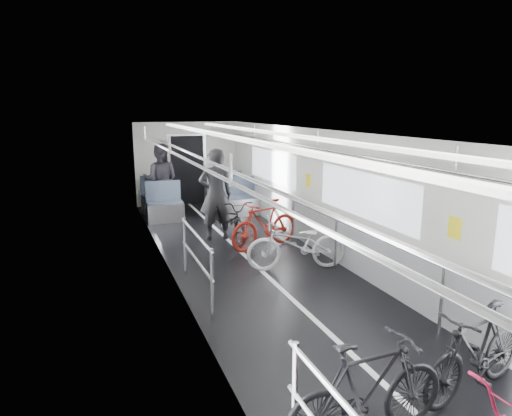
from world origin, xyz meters
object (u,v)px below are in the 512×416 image
at_px(bike_left_mid, 368,391).
at_px(person_seated, 161,180).
at_px(bike_aisle, 232,219).
at_px(bike_right_far, 265,224).
at_px(person_standing, 216,195).
at_px(bike_right_mid, 297,244).
at_px(bike_right_near, 475,351).

height_order(bike_left_mid, person_seated, person_seated).
bearing_deg(bike_aisle, bike_right_far, -64.26).
distance_m(bike_aisle, person_seated, 3.03).
relative_size(bike_aisle, person_standing, 0.87).
height_order(bike_right_mid, person_seated, person_seated).
relative_size(bike_right_mid, bike_aisle, 1.03).
bearing_deg(bike_aisle, bike_right_mid, -78.34).
bearing_deg(bike_right_near, bike_aisle, 173.52).
bearing_deg(bike_left_mid, bike_right_mid, -19.42).
bearing_deg(bike_right_mid, person_standing, -149.78).
height_order(bike_right_mid, bike_aisle, bike_right_mid).
bearing_deg(bike_right_mid, bike_left_mid, -6.42).
bearing_deg(person_standing, bike_right_mid, 115.56).
bearing_deg(bike_right_mid, person_seated, -151.74).
bearing_deg(bike_left_mid, person_seated, -0.22).
distance_m(bike_aisle, person_standing, 0.63).
xyz_separation_m(bike_right_mid, bike_aisle, (-0.51, 2.22, -0.01)).
distance_m(bike_right_near, person_standing, 6.29).
bearing_deg(bike_right_far, bike_right_near, -15.70).
xyz_separation_m(bike_right_far, person_seated, (-1.51, 3.64, 0.46)).
bearing_deg(bike_aisle, bike_right_near, -85.39).
height_order(bike_right_mid, bike_right_far, bike_right_far).
xyz_separation_m(bike_left_mid, bike_right_near, (1.36, 0.20, -0.01)).
bearing_deg(bike_right_mid, bike_right_near, 12.32).
distance_m(bike_left_mid, bike_aisle, 6.33).
relative_size(bike_right_near, person_standing, 0.78).
height_order(bike_right_far, person_seated, person_seated).
relative_size(bike_right_mid, person_standing, 0.90).
xyz_separation_m(bike_right_mid, bike_right_far, (-0.07, 1.37, 0.03)).
bearing_deg(bike_aisle, bike_left_mid, -97.93).
height_order(bike_right_near, bike_right_mid, same).
xyz_separation_m(bike_left_mid, bike_right_mid, (1.25, 4.07, -0.01)).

